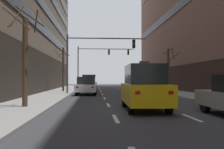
% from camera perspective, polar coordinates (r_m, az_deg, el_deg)
% --- Properties ---
extents(ground_plane, '(120.00, 120.00, 0.00)m').
position_cam_1_polar(ground_plane, '(12.93, 6.45, -7.89)').
color(ground_plane, '#38383D').
extents(sidewalk_left, '(3.32, 80.00, 0.14)m').
position_cam_1_polar(sidewalk_left, '(13.27, -21.26, -7.35)').
color(sidewalk_left, gray).
rests_on(sidewalk_left, ground).
extents(lane_stripe_l1_s3, '(0.16, 2.00, 0.01)m').
position_cam_1_polar(lane_stripe_l1_s3, '(9.77, 0.82, -10.13)').
color(lane_stripe_l1_s3, silver).
rests_on(lane_stripe_l1_s3, ground).
extents(lane_stripe_l1_s4, '(0.16, 2.00, 0.01)m').
position_cam_1_polar(lane_stripe_l1_s4, '(14.72, -0.89, -7.04)').
color(lane_stripe_l1_s4, silver).
rests_on(lane_stripe_l1_s4, ground).
extents(lane_stripe_l1_s5, '(0.16, 2.00, 0.01)m').
position_cam_1_polar(lane_stripe_l1_s5, '(19.69, -1.73, -5.50)').
color(lane_stripe_l1_s5, silver).
rests_on(lane_stripe_l1_s5, ground).
extents(lane_stripe_l1_s6, '(0.16, 2.00, 0.01)m').
position_cam_1_polar(lane_stripe_l1_s6, '(24.68, -2.23, -4.59)').
color(lane_stripe_l1_s6, silver).
rests_on(lane_stripe_l1_s6, ground).
extents(lane_stripe_l1_s7, '(0.16, 2.00, 0.01)m').
position_cam_1_polar(lane_stripe_l1_s7, '(29.66, -2.56, -3.98)').
color(lane_stripe_l1_s7, silver).
rests_on(lane_stripe_l1_s7, ground).
extents(lane_stripe_l1_s8, '(0.16, 2.00, 0.01)m').
position_cam_1_polar(lane_stripe_l1_s8, '(34.66, -2.80, -3.55)').
color(lane_stripe_l1_s8, silver).
rests_on(lane_stripe_l1_s8, ground).
extents(lane_stripe_l1_s9, '(0.16, 2.00, 0.01)m').
position_cam_1_polar(lane_stripe_l1_s9, '(39.65, -2.97, -3.22)').
color(lane_stripe_l1_s9, silver).
rests_on(lane_stripe_l1_s9, ground).
extents(lane_stripe_l1_s10, '(0.16, 2.00, 0.01)m').
position_cam_1_polar(lane_stripe_l1_s10, '(44.65, -3.11, -2.97)').
color(lane_stripe_l1_s10, silver).
rests_on(lane_stripe_l1_s10, ground).
extents(lane_stripe_l2_s3, '(0.16, 2.00, 0.01)m').
position_cam_1_polar(lane_stripe_l2_s3, '(10.48, 17.88, -9.45)').
color(lane_stripe_l2_s3, silver).
rests_on(lane_stripe_l2_s3, ground).
extents(lane_stripe_l2_s4, '(0.16, 2.00, 0.01)m').
position_cam_1_polar(lane_stripe_l2_s4, '(15.20, 10.73, -6.83)').
color(lane_stripe_l2_s4, silver).
rests_on(lane_stripe_l2_s4, ground).
extents(lane_stripe_l2_s5, '(0.16, 2.00, 0.01)m').
position_cam_1_polar(lane_stripe_l2_s5, '(20.05, 7.03, -5.41)').
color(lane_stripe_l2_s5, silver).
rests_on(lane_stripe_l2_s5, ground).
extents(lane_stripe_l2_s6, '(0.16, 2.00, 0.01)m').
position_cam_1_polar(lane_stripe_l2_s6, '(24.97, 4.79, -4.54)').
color(lane_stripe_l2_s6, silver).
rests_on(lane_stripe_l2_s6, ground).
extents(lane_stripe_l2_s7, '(0.16, 2.00, 0.01)m').
position_cam_1_polar(lane_stripe_l2_s7, '(29.91, 3.29, -3.95)').
color(lane_stripe_l2_s7, silver).
rests_on(lane_stripe_l2_s7, ground).
extents(lane_stripe_l2_s8, '(0.16, 2.00, 0.01)m').
position_cam_1_polar(lane_stripe_l2_s8, '(34.86, 2.22, -3.53)').
color(lane_stripe_l2_s8, silver).
rests_on(lane_stripe_l2_s8, ground).
extents(lane_stripe_l2_s9, '(0.16, 2.00, 0.01)m').
position_cam_1_polar(lane_stripe_l2_s9, '(39.83, 1.42, -3.21)').
color(lane_stripe_l2_s9, silver).
rests_on(lane_stripe_l2_s9, ground).
extents(lane_stripe_l2_s10, '(0.16, 2.00, 0.01)m').
position_cam_1_polar(lane_stripe_l2_s10, '(44.81, 0.79, -2.96)').
color(lane_stripe_l2_s10, silver).
rests_on(lane_stripe_l2_s10, ground).
extents(car_driving_0, '(2.09, 4.67, 1.73)m').
position_cam_1_polar(car_driving_0, '(24.09, -5.88, -2.65)').
color(car_driving_0, black).
rests_on(car_driving_0, ground).
extents(car_driving_1, '(1.84, 4.22, 2.02)m').
position_cam_1_polar(car_driving_1, '(29.77, -5.38, -2.03)').
color(car_driving_1, black).
rests_on(car_driving_1, ground).
extents(taxi_driving_2, '(2.05, 4.68, 2.43)m').
position_cam_1_polar(taxi_driving_2, '(12.40, 7.44, -3.00)').
color(taxi_driving_2, black).
rests_on(taxi_driving_2, ground).
extents(taxi_driving_3, '(1.87, 4.40, 1.82)m').
position_cam_1_polar(taxi_driving_3, '(40.74, -5.08, -2.02)').
color(taxi_driving_3, black).
rests_on(taxi_driving_3, ground).
extents(traffic_signal_0, '(7.82, 0.35, 5.75)m').
position_cam_1_polar(traffic_signal_0, '(24.46, -4.58, 5.16)').
color(traffic_signal_0, '#4C4C51').
rests_on(traffic_signal_0, sidewalk_left).
extents(traffic_signal_1, '(9.30, 0.35, 6.71)m').
position_cam_1_polar(traffic_signal_1, '(40.75, -3.38, 3.88)').
color(traffic_signal_1, '#4C4C51').
rests_on(traffic_signal_1, sidewalk_left).
extents(street_tree_0, '(2.04, 1.78, 5.35)m').
position_cam_1_polar(street_tree_0, '(13.42, -19.51, 3.74)').
color(street_tree_0, '#4C3823').
rests_on(street_tree_0, sidewalk_left).
extents(street_tree_2, '(2.05, 2.47, 5.00)m').
position_cam_1_polar(street_tree_2, '(28.93, -11.29, 1.55)').
color(street_tree_2, '#4C3823').
rests_on(street_tree_2, sidewalk_left).
extents(street_tree_3, '(1.69, 2.05, 4.94)m').
position_cam_1_polar(street_tree_3, '(28.17, 12.94, 1.25)').
color(street_tree_3, '#4C3823').
rests_on(street_tree_3, sidewalk_right).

